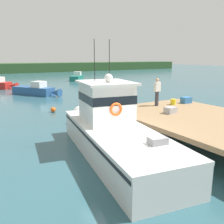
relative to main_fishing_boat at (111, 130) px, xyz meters
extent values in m
plane|color=#2D5660|center=(-0.29, -1.05, -1.01)|extent=(200.00, 200.00, 0.00)
cylinder|color=#4C3D2D|center=(1.91, 3.05, -0.51)|extent=(0.36, 0.36, 1.00)
cylinder|color=#4C3D2D|center=(7.11, 3.05, -0.51)|extent=(0.36, 0.36, 1.00)
cube|color=#937551|center=(4.51, -1.05, 0.09)|extent=(6.00, 9.00, 0.20)
cube|color=silver|center=(-0.09, -0.56, -0.46)|extent=(3.80, 8.30, 1.10)
cone|color=silver|center=(0.72, 4.27, -0.46)|extent=(1.38, 1.96, 1.10)
cube|color=black|center=(-0.09, -0.56, -0.01)|extent=(3.79, 8.15, 0.12)
cube|color=silver|center=(-0.09, -0.56, 0.15)|extent=(3.83, 8.31, 0.12)
cube|color=silver|center=(0.10, 0.63, 0.99)|extent=(2.24, 2.49, 1.80)
cube|color=black|center=(0.10, 0.63, 1.31)|extent=(2.26, 2.51, 0.36)
cube|color=silver|center=(0.10, 0.63, 1.94)|extent=(2.53, 2.82, 0.10)
sphere|color=white|center=(0.05, 0.33, 2.17)|extent=(0.36, 0.36, 0.36)
cylinder|color=black|center=(-0.16, 1.18, 2.89)|extent=(0.03, 0.03, 1.80)
cylinder|color=black|center=(0.53, 1.06, 2.89)|extent=(0.03, 0.03, 1.80)
cube|color=#939399|center=(0.08, -2.82, 0.27)|extent=(0.66, 0.53, 0.36)
torus|color=orange|center=(-0.95, -3.25, 0.15)|extent=(0.65, 0.65, 0.12)
torus|color=#EA5119|center=(-0.08, -0.50, 0.99)|extent=(0.55, 0.19, 0.54)
cube|color=#3370B2|center=(6.71, 2.01, 0.38)|extent=(0.62, 0.47, 0.38)
cube|color=#9E9EA3|center=(3.80, 0.41, 0.35)|extent=(0.66, 0.52, 0.32)
cylinder|color=yellow|center=(5.64, 2.06, 0.36)|extent=(0.32, 0.32, 0.34)
cylinder|color=#383842|center=(4.54, 2.31, 0.62)|extent=(0.22, 0.22, 0.86)
cube|color=white|center=(4.54, 2.31, 1.33)|extent=(0.36, 0.22, 0.56)
sphere|color=tan|center=(4.54, 2.31, 1.72)|extent=(0.20, 0.20, 0.20)
cube|color=#196B5B|center=(12.15, 32.00, -0.59)|extent=(3.90, 4.64, 0.84)
cone|color=#196B5B|center=(13.84, 34.37, -0.59)|extent=(1.36, 1.43, 0.84)
cube|color=silver|center=(12.62, 32.67, 0.15)|extent=(1.64, 1.63, 0.63)
cone|color=red|center=(0.28, 24.87, -0.57)|extent=(1.45, 1.46, 0.87)
cube|color=#285184|center=(1.31, 18.60, -0.58)|extent=(3.87, 4.78, 0.86)
cone|color=#285184|center=(2.94, 16.13, -0.58)|extent=(1.37, 1.46, 0.86)
cube|color=silver|center=(1.76, 17.91, 0.18)|extent=(1.66, 1.65, 0.65)
sphere|color=red|center=(12.11, 24.28, -0.83)|extent=(0.36, 0.36, 0.36)
sphere|color=#EA5B19|center=(0.37, 9.03, -0.81)|extent=(0.39, 0.39, 0.39)
camera|label=1|loc=(-5.22, -8.66, 3.03)|focal=39.60mm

